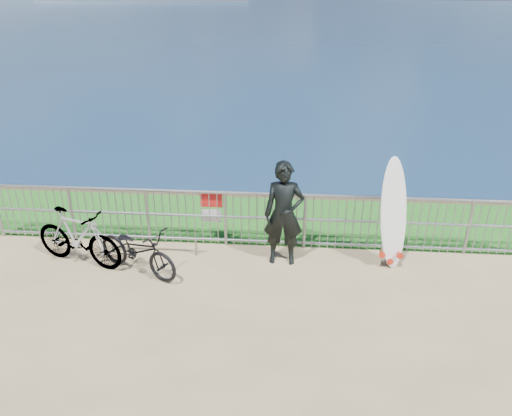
# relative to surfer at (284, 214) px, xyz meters

# --- Properties ---
(grass_strip) EXTENTS (120.00, 120.00, 0.00)m
(grass_strip) POSITION_rel_surfer_xyz_m (-0.61, 1.62, -0.95)
(grass_strip) COLOR #195A18
(grass_strip) RESTS_ON ground
(seascape) EXTENTS (260.00, 260.00, 5.00)m
(seascape) POSITION_rel_surfer_xyz_m (-44.36, 146.41, -4.99)
(seascape) COLOR brown
(seascape) RESTS_ON ground
(railing) EXTENTS (10.06, 0.10, 1.13)m
(railing) POSITION_rel_surfer_xyz_m (-0.60, 0.52, -0.38)
(railing) COLOR gray
(railing) RESTS_ON ground
(surfer) EXTENTS (0.70, 0.46, 1.92)m
(surfer) POSITION_rel_surfer_xyz_m (0.00, 0.00, 0.00)
(surfer) COLOR black
(surfer) RESTS_ON ground
(surfboard) EXTENTS (0.66, 0.63, 2.01)m
(surfboard) POSITION_rel_surfer_xyz_m (1.91, 0.07, -0.03)
(surfboard) COLOR white
(surfboard) RESTS_ON ground
(bicycle_near) EXTENTS (1.78, 1.29, 0.89)m
(bicycle_near) POSITION_rel_surfer_xyz_m (-2.51, -0.56, -0.51)
(bicycle_near) COLOR black
(bicycle_near) RESTS_ON ground
(bicycle_far) EXTENTS (1.86, 1.01, 1.07)m
(bicycle_far) POSITION_rel_surfer_xyz_m (-3.64, -0.36, -0.42)
(bicycle_far) COLOR black
(bicycle_far) RESTS_ON ground
(bike_rack) EXTENTS (1.79, 0.05, 0.37)m
(bike_rack) POSITION_rel_surfer_xyz_m (-2.41, 0.08, -0.65)
(bike_rack) COLOR gray
(bike_rack) RESTS_ON ground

